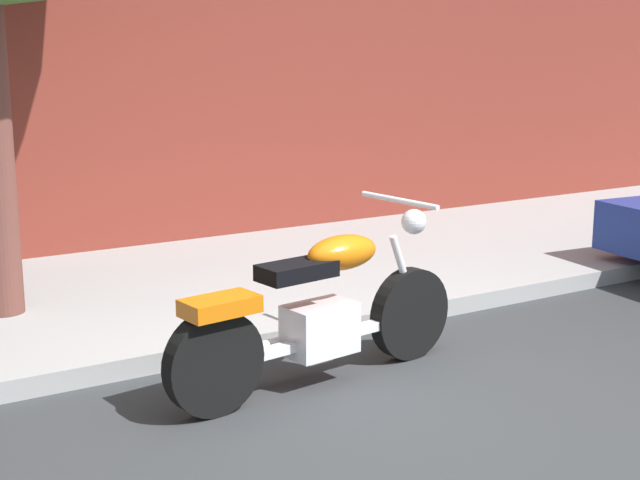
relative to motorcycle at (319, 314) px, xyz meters
The scene contains 3 objects.
ground_plane 0.75m from the motorcycle, 83.43° to the right, with size 60.00×60.00×0.00m, color #303335.
sidewalk 2.30m from the motorcycle, 88.28° to the left, with size 21.59×3.13×0.14m, color #979797.
motorcycle is the anchor object (origin of this frame).
Camera 1 is at (-2.96, -4.13, 2.14)m, focal length 51.89 mm.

